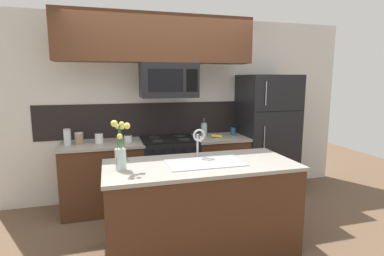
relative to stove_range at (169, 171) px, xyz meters
name	(u,v)px	position (x,y,z in m)	size (l,w,h in m)	color
ground_plane	(186,232)	(0.00, -0.90, -0.46)	(10.00, 10.00, 0.00)	brown
rear_partition	(183,108)	(0.30, 0.38, 0.84)	(5.20, 0.10, 2.60)	silver
splash_band	(164,119)	(0.00, 0.32, 0.69)	(3.53, 0.01, 0.48)	black
back_counter_left	(103,176)	(-0.89, 0.00, -0.01)	(1.05, 0.65, 0.91)	#4C2B19
back_counter_right	(219,167)	(0.74, 0.00, -0.01)	(0.76, 0.65, 0.91)	#4C2B19
stove_range	(169,171)	(0.00, 0.00, 0.00)	(0.76, 0.64, 0.93)	black
microwave	(169,80)	(0.00, -0.02, 1.25)	(0.74, 0.40, 0.45)	black
upper_cabinet_band	(157,39)	(-0.15, -0.05, 1.78)	(2.51, 0.34, 0.60)	#4C2B19
refrigerator	(266,135)	(1.50, 0.02, 0.43)	(0.78, 0.74, 1.79)	black
storage_jar_tall	(67,137)	(-1.30, 0.00, 0.55)	(0.09, 0.09, 0.20)	silver
storage_jar_medium	(79,138)	(-1.16, 0.03, 0.52)	(0.11, 0.11, 0.15)	#997F5B
storage_jar_short	(99,137)	(-0.92, 0.01, 0.52)	(0.10, 0.10, 0.14)	silver
storage_jar_squat	(128,138)	(-0.55, 0.00, 0.50)	(0.10, 0.10, 0.10)	silver
banana_bunch	(217,136)	(0.68, -0.06, 0.47)	(0.19, 0.12, 0.08)	yellow
french_press	(204,130)	(0.53, 0.06, 0.55)	(0.09, 0.09, 0.27)	silver
coffee_tin	(233,131)	(0.98, 0.05, 0.50)	(0.08, 0.08, 0.11)	#1E5184
island_counter	(201,207)	(0.07, -1.25, -0.01)	(1.88, 0.84, 0.91)	#4C2B19
kitchen_sink	(205,169)	(0.11, -1.25, 0.38)	(0.76, 0.44, 0.16)	#ADAFB5
sink_faucet	(199,139)	(0.11, -1.03, 0.65)	(0.14, 0.14, 0.31)	#B7BABF
flower_vase	(121,152)	(-0.70, -1.27, 0.61)	(0.17, 0.14, 0.47)	silver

